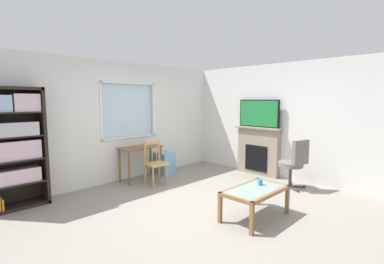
{
  "coord_description": "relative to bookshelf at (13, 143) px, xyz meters",
  "views": [
    {
      "loc": [
        -3.13,
        -3.01,
        1.76
      ],
      "look_at": [
        0.37,
        0.48,
        1.19
      ],
      "focal_mm": 25.85,
      "sensor_mm": 36.0,
      "label": 1
    }
  ],
  "objects": [
    {
      "name": "office_chair",
      "position": [
        4.13,
        -2.79,
        -0.51
      ],
      "size": [
        0.58,
        0.61,
        1.0
      ],
      "color": "slate",
      "rests_on": "ground"
    },
    {
      "name": "ground",
      "position": [
        2.06,
        -2.12,
        -1.08
      ],
      "size": [
        6.3,
        5.72,
        0.02
      ],
      "primitive_type": "cube",
      "color": "gray"
    },
    {
      "name": "wooden_chair",
      "position": [
        2.36,
        -0.62,
        -0.6
      ],
      "size": [
        0.46,
        0.45,
        0.9
      ],
      "color": "tan",
      "rests_on": "ground"
    },
    {
      "name": "coffee_table",
      "position": [
        2.41,
        -2.99,
        -0.68
      ],
      "size": [
        1.05,
        0.58,
        0.45
      ],
      "color": "#8C9E99",
      "rests_on": "ground"
    },
    {
      "name": "wall_back_with_window",
      "position": [
        2.04,
        0.24,
        0.2
      ],
      "size": [
        5.3,
        0.15,
        2.58
      ],
      "color": "silver",
      "rests_on": "ground"
    },
    {
      "name": "wall_right",
      "position": [
        4.77,
        -2.12,
        0.22
      ],
      "size": [
        0.12,
        4.92,
        2.58
      ],
      "primitive_type": "cube",
      "color": "silver",
      "rests_on": "ground"
    },
    {
      "name": "sippy_cup",
      "position": [
        2.62,
        -2.94,
        -0.57
      ],
      "size": [
        0.07,
        0.07,
        0.09
      ],
      "primitive_type": "cylinder",
      "color": "#337FD6",
      "rests_on": "coffee_table"
    },
    {
      "name": "tv",
      "position": [
        4.59,
        -1.68,
        0.38
      ],
      "size": [
        0.06,
        1.02,
        0.64
      ],
      "color": "black",
      "rests_on": "fireplace"
    },
    {
      "name": "plastic_drawer_unit",
      "position": [
        3.09,
        -0.06,
        -0.81
      ],
      "size": [
        0.35,
        0.4,
        0.51
      ],
      "primitive_type": "cube",
      "color": "#72ADDB",
      "rests_on": "ground"
    },
    {
      "name": "bookshelf",
      "position": [
        0.0,
        0.0,
        0.0
      ],
      "size": [
        0.9,
        0.38,
        1.97
      ],
      "color": "black",
      "rests_on": "ground"
    },
    {
      "name": "fireplace",
      "position": [
        4.61,
        -1.68,
        -0.5
      ],
      "size": [
        0.26,
        1.15,
        1.13
      ],
      "color": "gray",
      "rests_on": "ground"
    },
    {
      "name": "desk_under_window",
      "position": [
        2.35,
        -0.11,
        -0.45
      ],
      "size": [
        0.93,
        0.47,
        0.75
      ],
      "color": "brown",
      "rests_on": "ground"
    }
  ]
}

